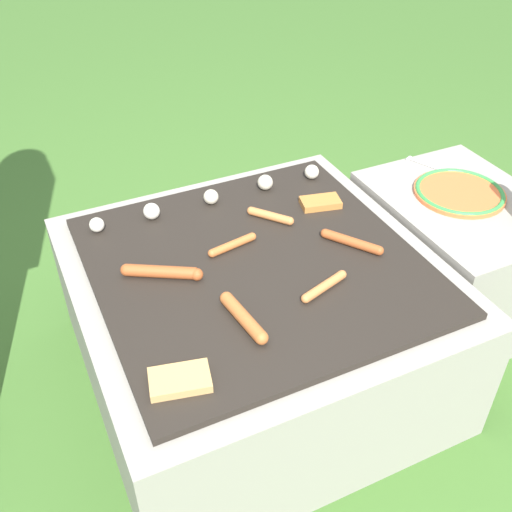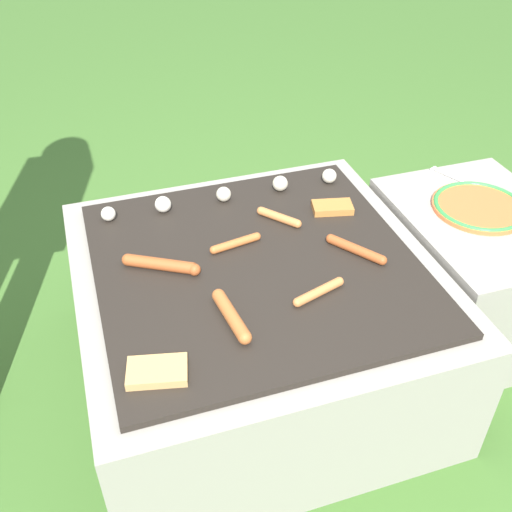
% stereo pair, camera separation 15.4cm
% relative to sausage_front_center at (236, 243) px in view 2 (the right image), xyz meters
% --- Properties ---
extents(ground_plane, '(14.00, 14.00, 0.00)m').
position_rel_sausage_front_center_xyz_m(ground_plane, '(0.03, -0.08, -0.43)').
color(ground_plane, '#3D6628').
extents(grill, '(0.93, 0.93, 0.42)m').
position_rel_sausage_front_center_xyz_m(grill, '(0.03, -0.08, -0.22)').
color(grill, gray).
rests_on(grill, ground_plane).
extents(side_ledge, '(0.45, 0.58, 0.42)m').
position_rel_sausage_front_center_xyz_m(side_ledge, '(0.73, -0.08, -0.22)').
color(side_ledge, gray).
rests_on(side_ledge, ground_plane).
extents(sausage_back_right, '(0.05, 0.18, 0.03)m').
position_rel_sausage_front_center_xyz_m(sausage_back_right, '(-0.09, -0.27, 0.00)').
color(sausage_back_right, '#B7602D').
rests_on(sausage_back_right, grill).
extents(sausage_front_left, '(0.11, 0.15, 0.03)m').
position_rel_sausage_front_center_xyz_m(sausage_front_left, '(0.29, -0.13, 0.00)').
color(sausage_front_left, '#A34C23').
rests_on(sausage_front_left, grill).
extents(sausage_back_left, '(0.15, 0.06, 0.02)m').
position_rel_sausage_front_center_xyz_m(sausage_back_left, '(0.13, -0.25, 0.00)').
color(sausage_back_left, '#C6753D').
rests_on(sausage_back_left, grill).
extents(sausage_front_right, '(0.18, 0.12, 0.03)m').
position_rel_sausage_front_center_xyz_m(sausage_front_right, '(-0.21, -0.03, 0.00)').
color(sausage_front_right, '#A34C23').
rests_on(sausage_front_right, grill).
extents(sausage_mid_right, '(0.10, 0.12, 0.02)m').
position_rel_sausage_front_center_xyz_m(sausage_mid_right, '(0.15, 0.08, 0.00)').
color(sausage_mid_right, '#C6753D').
rests_on(sausage_mid_right, grill).
extents(sausage_front_center, '(0.15, 0.04, 0.02)m').
position_rel_sausage_front_center_xyz_m(sausage_front_center, '(0.00, 0.00, 0.00)').
color(sausage_front_center, '#B7602D').
rests_on(sausage_front_center, grill).
extents(bread_slice_center, '(0.14, 0.11, 0.02)m').
position_rel_sausage_front_center_xyz_m(bread_slice_center, '(-0.28, -0.38, -0.00)').
color(bread_slice_center, tan).
rests_on(bread_slice_center, grill).
extents(bread_slice_right, '(0.13, 0.09, 0.02)m').
position_rel_sausage_front_center_xyz_m(bread_slice_right, '(0.32, 0.08, -0.00)').
color(bread_slice_right, '#B27033').
rests_on(bread_slice_right, grill).
extents(mushroom_row, '(0.72, 0.05, 0.05)m').
position_rel_sausage_front_center_xyz_m(mushroom_row, '(0.05, 0.23, 0.01)').
color(mushroom_row, silver).
rests_on(mushroom_row, grill).
extents(plate_colorful, '(0.27, 0.27, 0.02)m').
position_rel_sausage_front_center_xyz_m(plate_colorful, '(0.73, -0.05, -0.00)').
color(plate_colorful, orange).
rests_on(plate_colorful, side_ledge).
extents(fork_utensil, '(0.08, 0.17, 0.01)m').
position_rel_sausage_front_center_xyz_m(fork_utensil, '(0.75, 0.13, -0.01)').
color(fork_utensil, silver).
rests_on(fork_utensil, side_ledge).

